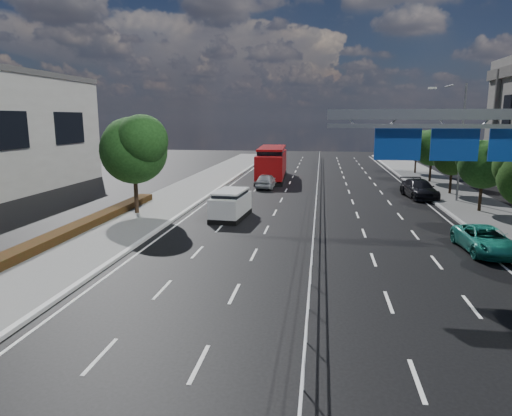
# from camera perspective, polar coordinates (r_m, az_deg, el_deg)

# --- Properties ---
(ground) EXTENTS (160.00, 160.00, 0.00)m
(ground) POSITION_cam_1_polar(r_m,az_deg,el_deg) (12.58, 6.07, -19.69)
(ground) COLOR black
(ground) RESTS_ON ground
(median_fence) EXTENTS (0.05, 85.00, 1.02)m
(median_fence) POSITION_cam_1_polar(r_m,az_deg,el_deg) (33.83, 7.55, 1.01)
(median_fence) COLOR silver
(median_fence) RESTS_ON ground
(overhead_gantry) EXTENTS (10.24, 0.38, 7.45)m
(overhead_gantry) POSITION_cam_1_polar(r_m,az_deg,el_deg) (21.85, 25.60, 7.91)
(overhead_gantry) COLOR gray
(overhead_gantry) RESTS_ON ground
(streetlight_far) EXTENTS (2.78, 2.40, 9.00)m
(streetlight_far) POSITION_cam_1_polar(r_m,az_deg,el_deg) (38.22, 23.93, 8.39)
(streetlight_far) COLOR gray
(streetlight_far) RESTS_ON ground
(near_tree_back) EXTENTS (4.84, 4.51, 6.69)m
(near_tree_back) POSITION_cam_1_polar(r_m,az_deg,el_deg) (31.31, -14.97, 7.46)
(near_tree_back) COLOR black
(near_tree_back) RESTS_ON ground
(far_tree_e) EXTENTS (3.63, 3.38, 5.13)m
(far_tree_e) POSITION_cam_1_polar(r_m,az_deg,el_deg) (34.69, 26.66, 5.23)
(far_tree_e) COLOR black
(far_tree_e) RESTS_ON ground
(far_tree_f) EXTENTS (3.52, 3.28, 5.02)m
(far_tree_f) POSITION_cam_1_polar(r_m,az_deg,el_deg) (41.85, 23.46, 6.23)
(far_tree_f) COLOR black
(far_tree_f) RESTS_ON ground
(far_tree_g) EXTENTS (3.96, 3.69, 5.45)m
(far_tree_g) POSITION_cam_1_polar(r_m,az_deg,el_deg) (49.10, 21.22, 7.30)
(far_tree_g) COLOR black
(far_tree_g) RESTS_ON ground
(far_tree_h) EXTENTS (3.41, 3.18, 4.91)m
(far_tree_h) POSITION_cam_1_polar(r_m,az_deg,el_deg) (56.44, 19.51, 7.49)
(far_tree_h) COLOR black
(far_tree_h) RESTS_ON ground
(white_minivan) EXTENTS (2.17, 4.39, 1.85)m
(white_minivan) POSITION_cam_1_polar(r_m,az_deg,el_deg) (29.75, -3.17, 0.45)
(white_minivan) COLOR black
(white_minivan) RESTS_ON ground
(red_bus) EXTENTS (3.23, 11.59, 3.43)m
(red_bus) POSITION_cam_1_polar(r_m,az_deg,el_deg) (48.83, 2.01, 5.71)
(red_bus) COLOR black
(red_bus) RESTS_ON ground
(near_car_silver) EXTENTS (1.84, 4.06, 1.35)m
(near_car_silver) POSITION_cam_1_polar(r_m,az_deg,el_deg) (42.67, 1.29, 3.42)
(near_car_silver) COLOR #A6AAAE
(near_car_silver) RESTS_ON ground
(near_car_dark) EXTENTS (1.91, 4.71, 1.52)m
(near_car_dark) POSITION_cam_1_polar(r_m,az_deg,el_deg) (60.82, 2.24, 5.82)
(near_car_dark) COLOR black
(near_car_dark) RESTS_ON ground
(parked_car_teal) EXTENTS (2.32, 4.60, 1.25)m
(parked_car_teal) POSITION_cam_1_polar(r_m,az_deg,el_deg) (24.86, 26.75, -3.58)
(parked_car_teal) COLOR #1B7C6C
(parked_car_teal) RESTS_ON ground
(parked_car_dark) EXTENTS (2.69, 5.33, 1.48)m
(parked_car_dark) POSITION_cam_1_polar(r_m,az_deg,el_deg) (39.71, 19.72, 2.27)
(parked_car_dark) COLOR black
(parked_car_dark) RESTS_ON ground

